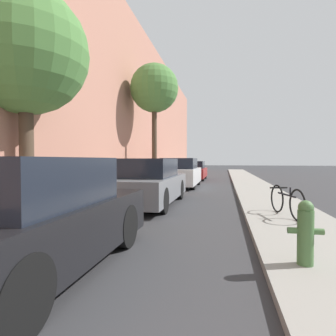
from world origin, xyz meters
TOP-DOWN VIEW (x-y plane):
  - ground_plane at (0.00, 16.00)m, footprint 120.00×120.00m
  - sidewalk_left at (-2.90, 16.00)m, footprint 2.00×52.00m
  - sidewalk_right at (2.90, 16.00)m, footprint 2.00×52.00m
  - building_facade_left at (-4.25, 16.00)m, footprint 0.70×52.00m
  - parked_car_black at (-0.96, 5.46)m, footprint 1.69×3.95m
  - parked_car_grey at (-1.00, 11.06)m, footprint 1.75×4.65m
  - parked_car_white at (-0.95, 17.17)m, footprint 1.90×4.45m
  - parked_car_red at (-0.89, 22.70)m, footprint 1.86×4.27m
  - street_tree_near at (-3.53, 8.55)m, footprint 3.14×3.14m
  - street_tree_far at (-2.42, 17.35)m, footprint 2.66×2.66m
  - fire_hydrant at (2.42, 6.15)m, footprint 0.43×0.20m
  - bicycle at (2.84, 9.34)m, footprint 0.55×1.70m

SIDE VIEW (x-z plane):
  - ground_plane at x=0.00m, z-range 0.00..0.00m
  - sidewalk_left at x=-2.90m, z-range 0.00..0.12m
  - sidewalk_right at x=2.90m, z-range 0.00..0.12m
  - bicycle at x=2.84m, z-range 0.13..0.84m
  - fire_hydrant at x=2.42m, z-range 0.13..0.96m
  - parked_car_red at x=-0.89m, z-range -0.03..1.33m
  - parked_car_black at x=-0.96m, z-range -0.04..1.45m
  - parked_car_grey at x=-1.00m, z-range -0.04..1.47m
  - parked_car_white at x=-0.95m, z-range -0.04..1.51m
  - street_tree_near at x=-3.53m, z-range 1.34..6.97m
  - building_facade_left at x=-4.25m, z-range 0.00..10.07m
  - street_tree_far at x=-2.42m, z-range 2.05..8.67m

